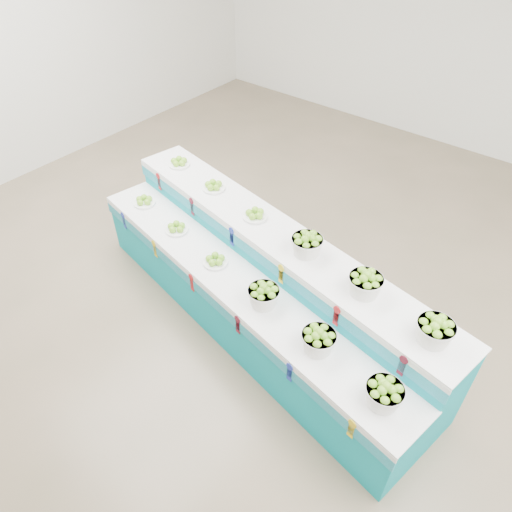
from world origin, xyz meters
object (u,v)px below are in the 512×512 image
Objects in this scene: basket_lower_left at (264,295)px; plate_upper_mid at (214,185)px; basket_upper_right at (435,330)px; display_stand at (256,284)px.

plate_upper_mid is at bearing 149.29° from basket_lower_left.
display_stand is at bearing 177.98° from basket_upper_right.
plate_upper_mid is at bearing 169.50° from basket_upper_right.
basket_upper_right is (1.36, 0.26, 0.30)m from basket_lower_left.
basket_upper_right reaches higher than plate_upper_mid.
basket_lower_left is 1.16× the size of plate_upper_mid.
plate_upper_mid is at bearing 165.51° from display_stand.
basket_lower_left is (0.34, -0.32, 0.31)m from display_stand.
display_stand is 16.79× the size of plate_upper_mid.
display_stand reaches higher than basket_lower_left.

